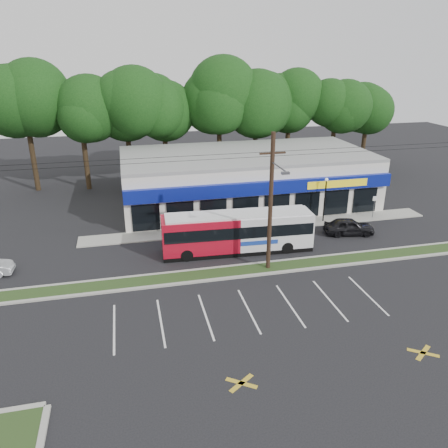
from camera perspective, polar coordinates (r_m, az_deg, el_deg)
name	(u,v)px	position (r m, az deg, el deg)	size (l,w,h in m)	color
ground	(232,280)	(30.77, 0.99, -7.29)	(120.00, 120.00, 0.00)	black
grass_strip	(228,272)	(31.59, 0.55, -6.34)	(40.00, 1.60, 0.12)	#293817
curb_south	(231,278)	(30.86, 0.92, -7.04)	(40.00, 0.25, 0.14)	#9E9E93
curb_north	(225,267)	(32.32, 0.19, -5.63)	(40.00, 0.25, 0.14)	#9E9E93
sidewalk	(261,226)	(39.83, 4.84, -0.26)	(32.00, 2.20, 0.10)	#9E9E93
strip_mall	(246,178)	(45.39, 2.90, 6.05)	(25.00, 12.55, 5.30)	white
utility_pole	(269,199)	(30.14, 5.87, 3.22)	(50.00, 2.77, 10.00)	black
lamp_post	(325,195)	(40.94, 13.09, 3.76)	(0.30, 0.30, 4.25)	black
sign_post	(374,203)	(43.47, 19.04, 2.62)	(0.45, 0.10, 2.23)	#59595E
tree_line	(212,109)	(53.53, -1.62, 14.78)	(46.76, 6.76, 11.83)	black
metrobus	(238,231)	(34.31, 1.78, -0.96)	(11.97, 3.10, 3.19)	#AC0D21
car_dark	(349,226)	(39.32, 16.02, -0.30)	(1.72, 4.28, 1.46)	black
pedestrian_a	(232,223)	(38.37, 1.06, 0.13)	(0.57, 0.38, 1.57)	beige
pedestrian_b	(301,220)	(39.26, 10.02, 0.57)	(0.93, 0.73, 1.92)	beige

